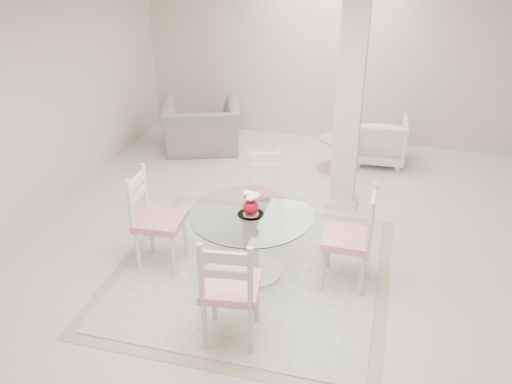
% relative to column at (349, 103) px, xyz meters
% --- Properties ---
extents(ground, '(7.00, 7.00, 0.00)m').
position_rel_column_xyz_m(ground, '(-0.50, -1.30, -1.35)').
color(ground, beige).
rests_on(ground, ground).
extents(room_shell, '(6.02, 7.02, 2.71)m').
position_rel_column_xyz_m(room_shell, '(-0.50, -1.30, 0.51)').
color(room_shell, beige).
rests_on(room_shell, ground).
extents(column, '(0.30, 0.30, 2.70)m').
position_rel_column_xyz_m(column, '(0.00, 0.00, 0.00)').
color(column, beige).
rests_on(column, ground).
extents(area_rug, '(2.81, 2.81, 0.02)m').
position_rel_column_xyz_m(area_rug, '(-0.73, -1.75, -1.34)').
color(area_rug, tan).
rests_on(area_rug, ground).
extents(dining_table, '(1.23, 1.23, 0.71)m').
position_rel_column_xyz_m(dining_table, '(-0.73, -1.75, -0.99)').
color(dining_table, beige).
rests_on(dining_table, ground).
extents(red_vase, '(0.18, 0.17, 0.24)m').
position_rel_column_xyz_m(red_vase, '(-0.73, -1.75, -0.52)').
color(red_vase, '#AE051A').
rests_on(red_vase, dining_table).
extents(dining_chair_east, '(0.47, 0.47, 1.17)m').
position_rel_column_xyz_m(dining_chair_east, '(0.29, -1.67, -0.74)').
color(dining_chair_east, beige).
rests_on(dining_chair_east, ground).
extents(dining_chair_north, '(0.51, 0.51, 1.02)m').
position_rel_column_xyz_m(dining_chair_north, '(-0.83, -0.74, -0.81)').
color(dining_chair_north, '#F4E7C9').
rests_on(dining_chair_north, ground).
extents(dining_chair_west, '(0.50, 0.50, 1.18)m').
position_rel_column_xyz_m(dining_chair_west, '(-1.75, -1.84, -0.73)').
color(dining_chair_west, '#F5EBC9').
rests_on(dining_chair_west, ground).
extents(dining_chair_south, '(0.54, 0.54, 1.20)m').
position_rel_column_xyz_m(dining_chair_south, '(-0.64, -2.77, -0.72)').
color(dining_chair_south, beige).
rests_on(dining_chair_south, ground).
extents(recliner_taupe, '(1.44, 1.35, 0.76)m').
position_rel_column_xyz_m(recliner_taupe, '(-2.33, 1.20, -0.97)').
color(recliner_taupe, gray).
rests_on(recliner_taupe, ground).
extents(armchair_white, '(0.76, 0.78, 0.68)m').
position_rel_column_xyz_m(armchair_white, '(0.37, 1.46, -1.01)').
color(armchair_white, white).
rests_on(armchair_white, ground).
extents(side_table, '(0.47, 0.47, 0.49)m').
position_rel_column_xyz_m(side_table, '(-0.23, 1.01, -1.12)').
color(side_table, '#DAB186').
rests_on(side_table, ground).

